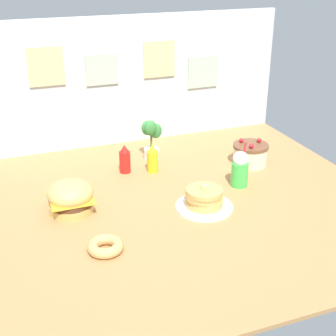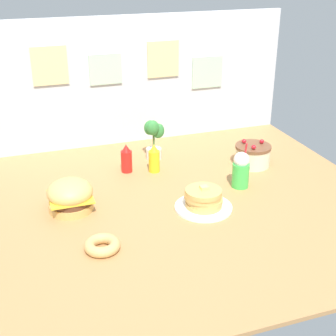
# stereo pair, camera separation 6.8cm
# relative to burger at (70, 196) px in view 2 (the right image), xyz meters

# --- Properties ---
(ground_plane) EXTENTS (2.11, 1.88, 0.02)m
(ground_plane) POSITION_rel_burger_xyz_m (0.55, -0.11, -0.09)
(ground_plane) COLOR #B27F4C
(back_wall) EXTENTS (2.11, 0.04, 0.83)m
(back_wall) POSITION_rel_burger_xyz_m (0.55, 0.82, 0.34)
(back_wall) COLOR silver
(back_wall) RESTS_ON ground_plane
(burger) EXTENTS (0.23, 0.23, 0.16)m
(burger) POSITION_rel_burger_xyz_m (0.00, 0.00, 0.00)
(burger) COLOR #DBA859
(burger) RESTS_ON ground_plane
(pancake_stack) EXTENTS (0.29, 0.29, 0.13)m
(pancake_stack) POSITION_rel_burger_xyz_m (0.64, -0.21, -0.03)
(pancake_stack) COLOR white
(pancake_stack) RESTS_ON ground_plane
(layer_cake) EXTENTS (0.21, 0.21, 0.16)m
(layer_cake) POSITION_rel_burger_xyz_m (1.12, 0.19, -0.01)
(layer_cake) COLOR beige
(layer_cake) RESTS_ON ground_plane
(ketchup_bottle) EXTENTS (0.07, 0.07, 0.17)m
(ketchup_bottle) POSITION_rel_burger_xyz_m (0.38, 0.35, 0.00)
(ketchup_bottle) COLOR red
(ketchup_bottle) RESTS_ON ground_plane
(mustard_bottle) EXTENTS (0.07, 0.07, 0.17)m
(mustard_bottle) POSITION_rel_burger_xyz_m (0.53, 0.30, 0.00)
(mustard_bottle) COLOR yellow
(mustard_bottle) RESTS_ON ground_plane
(cream_soda_cup) EXTENTS (0.09, 0.09, 0.26)m
(cream_soda_cup) POSITION_rel_burger_xyz_m (0.92, -0.04, 0.02)
(cream_soda_cup) COLOR green
(cream_soda_cup) RESTS_ON ground_plane
(donut_pink_glaze) EXTENTS (0.16, 0.16, 0.05)m
(donut_pink_glaze) POSITION_rel_burger_xyz_m (0.07, -0.40, -0.05)
(donut_pink_glaze) COLOR tan
(donut_pink_glaze) RESTS_ON ground_plane
(potted_plant) EXTENTS (0.12, 0.11, 0.26)m
(potted_plant) POSITION_rel_burger_xyz_m (0.59, 0.48, 0.06)
(potted_plant) COLOR white
(potted_plant) RESTS_ON ground_plane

